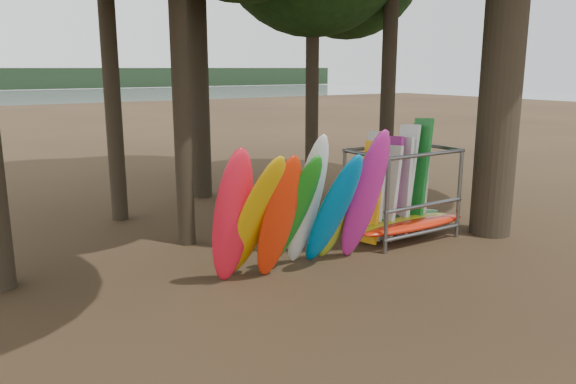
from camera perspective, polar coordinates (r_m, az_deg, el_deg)
ground at (r=11.61m, az=5.58°, el=-7.91°), size 120.00×120.00×0.00m
kayak_row at (r=10.97m, az=1.52°, el=-1.91°), size 3.67×2.06×3.02m
storage_rack at (r=13.76m, az=11.40°, el=-0.45°), size 3.14×1.52×2.87m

